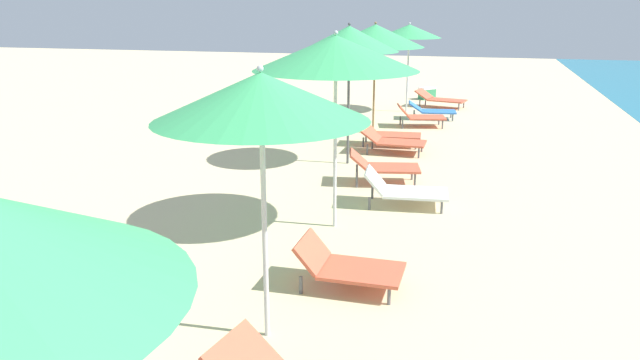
% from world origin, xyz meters
% --- Properties ---
extents(umbrella_third, '(1.94, 1.94, 2.61)m').
position_xyz_m(umbrella_third, '(0.26, 6.90, 2.34)').
color(umbrella_third, silver).
rests_on(umbrella_third, ground).
extents(lounger_third_shoreside, '(1.20, 0.69, 0.55)m').
position_xyz_m(lounger_third_shoreside, '(0.79, 8.12, 0.27)').
color(lounger_third_shoreside, '#D8593F').
rests_on(lounger_third_shoreside, ground).
extents(umbrella_fourth, '(2.27, 2.27, 2.78)m').
position_xyz_m(umbrella_fourth, '(0.21, 10.00, 2.48)').
color(umbrella_fourth, silver).
rests_on(umbrella_fourth, ground).
extents(lounger_fourth_shoreside, '(1.37, 0.79, 0.58)m').
position_xyz_m(lounger_fourth_shoreside, '(1.06, 11.18, 0.27)').
color(lounger_fourth_shoreside, white).
rests_on(lounger_fourth_shoreside, ground).
extents(umbrella_fifth, '(1.91, 1.91, 2.77)m').
position_xyz_m(umbrella_fifth, '(-0.35, 13.58, 2.47)').
color(umbrella_fifth, '#4C4C51').
rests_on(umbrella_fifth, ground).
extents(lounger_fifth_shoreside, '(1.37, 0.70, 0.53)m').
position_xyz_m(lounger_fifth_shoreside, '(0.41, 14.66, 0.28)').
color(lounger_fifth_shoreside, '#D8593F').
rests_on(lounger_fifth_shoreside, ground).
extents(lounger_fifth_inland, '(1.35, 0.88, 0.59)m').
position_xyz_m(lounger_fifth_inland, '(0.56, 12.34, 0.33)').
color(lounger_fifth_inland, '#D8593F').
rests_on(lounger_fifth_inland, ground).
extents(umbrella_sixth, '(2.35, 2.35, 2.70)m').
position_xyz_m(umbrella_sixth, '(-0.35, 16.66, 2.37)').
color(umbrella_sixth, olive).
rests_on(umbrella_sixth, ground).
extents(lounger_sixth_shoreside, '(1.35, 0.92, 0.58)m').
position_xyz_m(lounger_sixth_shoreside, '(0.70, 17.77, 0.29)').
color(lounger_sixth_shoreside, '#D8593F').
rests_on(lounger_sixth_shoreside, ground).
extents(lounger_sixth_inland, '(1.44, 0.75, 0.58)m').
position_xyz_m(lounger_sixth_inland, '(0.21, 15.39, 0.29)').
color(lounger_sixth_inland, '#D8593F').
rests_on(lounger_sixth_inland, ground).
extents(umbrella_farthest, '(1.85, 1.85, 2.59)m').
position_xyz_m(umbrella_farthest, '(0.09, 20.00, 2.34)').
color(umbrella_farthest, silver).
rests_on(umbrella_farthest, ground).
extents(lounger_farthest_shoreside, '(1.63, 1.00, 0.52)m').
position_xyz_m(lounger_farthest_shoreside, '(1.02, 21.00, 0.28)').
color(lounger_farthest_shoreside, '#D8593F').
rests_on(lounger_farthest_shoreside, ground).
extents(lounger_farthest_inland, '(1.38, 0.80, 0.48)m').
position_xyz_m(lounger_farthest_inland, '(0.91, 18.95, 0.25)').
color(lounger_farthest_inland, blue).
rests_on(lounger_farthest_inland, ground).
extents(cooler_box, '(0.60, 0.61, 0.40)m').
position_xyz_m(cooler_box, '(0.48, 22.62, 0.20)').
color(cooler_box, '#338C59').
rests_on(cooler_box, ground).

